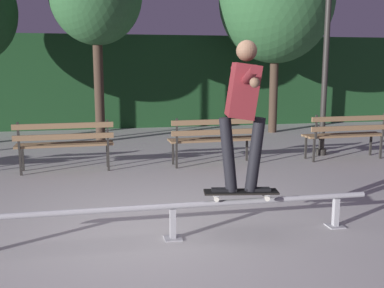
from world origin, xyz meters
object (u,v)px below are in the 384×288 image
object	(u,v)px
grind_rail	(173,211)
park_bench_left_center	(65,141)
skateboarder	(243,104)
park_bench_rightmost	(347,132)
lamp_post_right	(327,27)
park_bench_right_center	(214,136)
skateboard	(241,192)

from	to	relation	value
grind_rail	park_bench_left_center	xyz separation A→B (m)	(-1.30, 3.29, 0.24)
grind_rail	skateboarder	xyz separation A→B (m)	(0.73, -0.00, 1.09)
park_bench_rightmost	grind_rail	bearing A→B (deg)	-139.47
park_bench_rightmost	lamp_post_right	bearing A→B (deg)	115.06
park_bench_left_center	park_bench_right_center	distance (m)	2.57
grind_rail	park_bench_right_center	size ratio (longest dim) A/B	2.68
skateboard	park_bench_right_center	world-z (taller)	park_bench_right_center
park_bench_left_center	park_bench_rightmost	distance (m)	5.14
park_bench_right_center	park_bench_rightmost	size ratio (longest dim) A/B	1.00
skateboarder	park_bench_right_center	bearing A→B (deg)	80.65
grind_rail	lamp_post_right	distance (m)	5.67
skateboarder	park_bench_right_center	xyz separation A→B (m)	(0.54, 3.29, -0.86)
park_bench_right_center	skateboarder	bearing A→B (deg)	-99.35
skateboarder	park_bench_rightmost	world-z (taller)	skateboarder
grind_rail	skateboarder	distance (m)	1.32
skateboard	park_bench_right_center	size ratio (longest dim) A/B	0.50
park_bench_rightmost	skateboard	bearing A→B (deg)	-133.46
skateboarder	park_bench_left_center	size ratio (longest dim) A/B	0.97
park_bench_right_center	lamp_post_right	world-z (taller)	lamp_post_right
park_bench_right_center	lamp_post_right	xyz separation A→B (m)	(2.33, 0.51, 1.94)
grind_rail	lamp_post_right	world-z (taller)	lamp_post_right
skateboarder	lamp_post_right	bearing A→B (deg)	52.87
park_bench_right_center	grind_rail	bearing A→B (deg)	-111.18
grind_rail	skateboard	size ratio (longest dim) A/B	5.39
skateboard	park_bench_rightmost	world-z (taller)	park_bench_rightmost
park_bench_left_center	park_bench_right_center	xyz separation A→B (m)	(2.57, 0.00, 0.00)
skateboard	park_bench_rightmost	size ratio (longest dim) A/B	0.50
park_bench_right_center	park_bench_rightmost	bearing A→B (deg)	0.00
park_bench_left_center	lamp_post_right	bearing A→B (deg)	5.92
park_bench_left_center	park_bench_right_center	bearing A→B (deg)	0.00
grind_rail	skateboard	world-z (taller)	skateboard
skateboard	lamp_post_right	size ratio (longest dim) A/B	0.21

